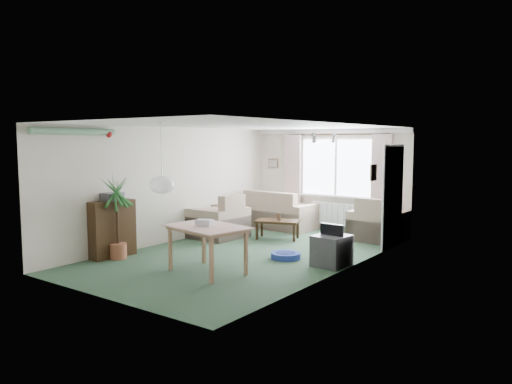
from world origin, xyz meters
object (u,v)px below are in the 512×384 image
Objects in this scene: coffee_table at (278,229)px; bookshelf at (112,229)px; houseplant at (117,217)px; sofa at (279,209)px; armchair_left at (218,216)px; tv_cube at (332,251)px; dining_table at (207,250)px; pet_bed at (286,256)px; armchair_corner at (379,219)px.

bookshelf is (-1.49, -3.20, 0.32)m from coffee_table.
coffee_table is 3.53m from houseplant.
sofa is 1.70× the size of armchair_left.
sofa is at bearing 122.51° from coffee_table.
tv_cube is at bearing 139.13° from sofa.
coffee_table is at bearing 149.86° from tv_cube.
houseplant is (-0.15, -2.59, 0.27)m from armchair_left.
pet_bed is at bearing 72.42° from dining_table.
houseplant is at bearing -1.57° from armchair_left.
dining_table is (1.94, 0.23, -0.39)m from houseplant.
pet_bed is (2.29, -0.80, -0.43)m from armchair_left.
armchair_corner is at bearing 99.46° from tv_cube.
armchair_left is 2.97m from dining_table.
tv_cube is (3.54, 1.79, -0.26)m from bookshelf.
armchair_left is at bearing 160.82° from pet_bed.
armchair_corner is 0.96× the size of armchair_left.
bookshelf is (-0.34, -2.56, 0.04)m from armchair_left.
armchair_left is 2.58m from bookshelf.
tv_cube is (3.35, 1.82, -0.49)m from houseplant.
armchair_corner is 4.32m from dining_table.
houseplant reaches higher than tv_cube.
tv_cube is at bearing 78.21° from armchair_left.
bookshelf is at bearing -174.63° from dining_table.
bookshelf is at bearing 56.37° from armchair_corner.
armchair_left is 1.88× the size of tv_cube.
sofa is 2.01× the size of coffee_table.
armchair_corner reaches higher than pet_bed.
dining_table is (2.13, 0.20, -0.15)m from bookshelf.
houseplant reaches higher than sofa.
sofa is 4.44m from bookshelf.
armchair_corner is 2.59m from tv_cube.
houseplant is (0.19, -0.03, 0.24)m from bookshelf.
pet_bed is (0.49, 1.56, -0.32)m from dining_table.
dining_table is 2.21× the size of pet_bed.
sofa is at bearing 3.08° from armchair_corner.
dining_table is at bearing 110.36° from sofa.
houseplant is at bearing -111.94° from coffee_table.
tv_cube is at bearing 98.65° from armchair_corner.
armchair_left is 1.35m from coffee_table.
armchair_left is 0.91× the size of dining_table.
dining_table is at bearing -107.58° from pet_bed.
sofa is 3.41× the size of pet_bed.
coffee_table is at bearing 68.06° from houseplant.
dining_table is (1.79, -2.36, -0.11)m from armchair_left.
pet_bed is (-0.69, -2.59, -0.41)m from armchair_corner.
coffee_table is (1.15, 0.64, -0.28)m from armchair_left.
dining_table is (0.64, -3.00, 0.17)m from coffee_table.
bookshelf reaches higher than pet_bed.
houseplant is at bearing -147.02° from tv_cube.
sofa is 1.87m from armchair_left.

